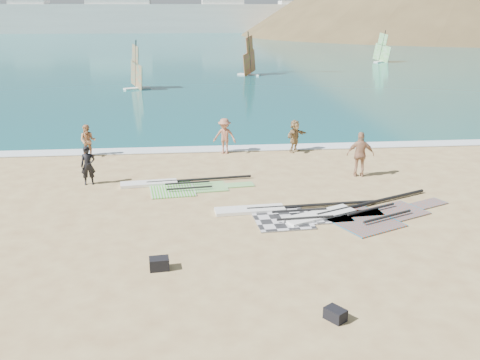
{
  "coord_description": "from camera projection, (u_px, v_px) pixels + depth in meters",
  "views": [
    {
      "loc": [
        -1.04,
        -14.37,
        6.95
      ],
      "look_at": [
        0.77,
        4.0,
        1.0
      ],
      "focal_mm": 40.0,
      "sensor_mm": 36.0,
      "label": 1
    }
  ],
  "objects": [
    {
      "name": "beachgoer_back",
      "position": [
        360.0,
        154.0,
        22.87
      ],
      "size": [
        1.22,
        0.72,
        1.95
      ],
      "primitive_type": "imported",
      "rotation": [
        0.0,
        0.0,
        2.91
      ],
      "color": "#AB7C5D",
      "rests_on": "ground"
    },
    {
      "name": "windsurfer_centre",
      "position": [
        249.0,
        63.0,
        57.33
      ],
      "size": [
        2.56,
        2.68,
        4.66
      ],
      "rotation": [
        0.0,
        0.0,
        -0.56
      ],
      "color": "white",
      "rests_on": "ground"
    },
    {
      "name": "beachgoer_mid",
      "position": [
        225.0,
        136.0,
        26.52
      ],
      "size": [
        1.3,
        0.99,
        1.78
      ],
      "primitive_type": "imported",
      "rotation": [
        0.0,
        0.0,
        -0.32
      ],
      "color": "#9F644D",
      "rests_on": "ground"
    },
    {
      "name": "beachgoer_right",
      "position": [
        295.0,
        136.0,
        26.88
      ],
      "size": [
        1.42,
        1.41,
        1.64
      ],
      "primitive_type": "imported",
      "rotation": [
        0.0,
        0.0,
        0.78
      ],
      "color": "#997B50",
      "rests_on": "ground"
    },
    {
      "name": "person_wetsuit",
      "position": [
        88.0,
        166.0,
        21.85
      ],
      "size": [
        0.64,
        0.48,
        1.61
      ],
      "primitive_type": "imported",
      "rotation": [
        0.0,
        0.0,
        0.16
      ],
      "color": "black",
      "rests_on": "ground"
    },
    {
      "name": "ground",
      "position": [
        227.0,
        254.0,
        15.84
      ],
      "size": [
        300.0,
        300.0,
        0.0
      ],
      "primitive_type": "plane",
      "color": "tan",
      "rests_on": "ground"
    },
    {
      "name": "surf_line",
      "position": [
        209.0,
        150.0,
        27.49
      ],
      "size": [
        300.0,
        1.2,
        0.04
      ],
      "primitive_type": "cube",
      "color": "white",
      "rests_on": "ground"
    },
    {
      "name": "windsurfer_right",
      "position": [
        382.0,
        53.0,
        71.3
      ],
      "size": [
        2.32,
        2.43,
        4.24
      ],
      "rotation": [
        0.0,
        0.0,
        0.57
      ],
      "color": "white",
      "rests_on": "ground"
    },
    {
      "name": "rig_orange",
      "position": [
        358.0,
        214.0,
        18.79
      ],
      "size": [
        6.48,
        4.13,
        0.21
      ],
      "rotation": [
        0.0,
        0.0,
        0.43
      ],
      "color": "#E83D0C",
      "rests_on": "ground"
    },
    {
      "name": "rig_grey",
      "position": [
        286.0,
        213.0,
        18.84
      ],
      "size": [
        5.95,
        2.4,
        0.2
      ],
      "rotation": [
        0.0,
        0.0,
        0.07
      ],
      "color": "#27282A",
      "rests_on": "ground"
    },
    {
      "name": "far_town",
      "position": [
        134.0,
        17.0,
        155.07
      ],
      "size": [
        160.0,
        8.0,
        12.0
      ],
      "color": "white",
      "rests_on": "ground"
    },
    {
      "name": "windsurfer_left",
      "position": [
        136.0,
        75.0,
        47.49
      ],
      "size": [
        2.46,
        2.67,
        4.37
      ],
      "rotation": [
        0.0,
        0.0,
        0.45
      ],
      "color": "white",
      "rests_on": "ground"
    },
    {
      "name": "beachgoer_left",
      "position": [
        88.0,
        141.0,
        25.93
      ],
      "size": [
        0.79,
        0.62,
        1.61
      ],
      "primitive_type": "imported",
      "rotation": [
        0.0,
        0.0,
        -0.01
      ],
      "color": "#B77E52",
      "rests_on": "ground"
    },
    {
      "name": "rig_green",
      "position": [
        176.0,
        186.0,
        21.79
      ],
      "size": [
        5.51,
        2.37,
        0.2
      ],
      "rotation": [
        0.0,
        0.0,
        0.12
      ],
      "color": "#39C818",
      "rests_on": "ground"
    },
    {
      "name": "sea",
      "position": [
        190.0,
        36.0,
        140.87
      ],
      "size": [
        300.0,
        240.0,
        0.06
      ],
      "primitive_type": "cube",
      "color": "#0C4459",
      "rests_on": "ground"
    },
    {
      "name": "gear_bag_near",
      "position": [
        159.0,
        264.0,
        14.86
      ],
      "size": [
        0.58,
        0.44,
        0.34
      ],
      "primitive_type": "cube",
      "rotation": [
        0.0,
        0.0,
        0.1
      ],
      "color": "black",
      "rests_on": "ground"
    },
    {
      "name": "gear_bag_far",
      "position": [
        335.0,
        314.0,
        12.46
      ],
      "size": [
        0.55,
        0.59,
        0.29
      ],
      "primitive_type": "cube",
      "rotation": [
        0.0,
        0.0,
        -0.94
      ],
      "color": "black",
      "rests_on": "ground"
    }
  ]
}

